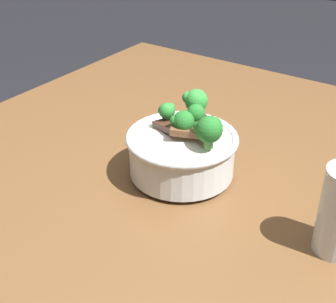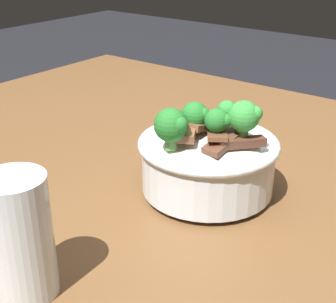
% 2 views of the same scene
% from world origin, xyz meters
% --- Properties ---
extents(dining_table, '(1.31, 1.04, 0.80)m').
position_xyz_m(dining_table, '(0.00, 0.00, 0.71)').
color(dining_table, brown).
rests_on(dining_table, ground).
extents(rice_bowl, '(0.20, 0.20, 0.15)m').
position_xyz_m(rice_bowl, '(0.07, -0.02, 0.86)').
color(rice_bowl, silver).
rests_on(rice_bowl, dining_table).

